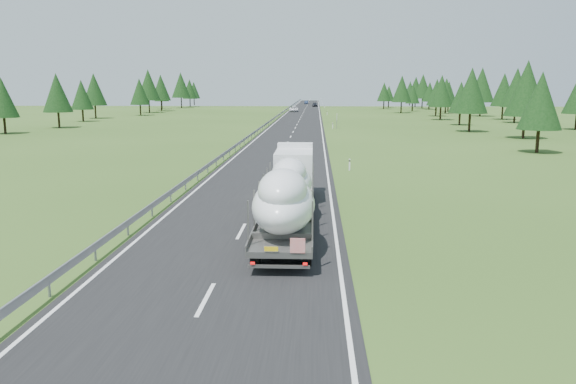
{
  "coord_description": "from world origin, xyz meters",
  "views": [
    {
      "loc": [
        3.61,
        -17.5,
        6.93
      ],
      "look_at": [
        2.26,
        9.78,
        1.85
      ],
      "focal_mm": 35.0,
      "sensor_mm": 36.0,
      "label": 1
    }
  ],
  "objects_px": {
    "distant_van": "(294,109)",
    "distant_car_dark": "(315,105)",
    "highway_sign": "(337,118)",
    "distant_car_blue": "(306,102)",
    "boat_truck": "(289,187)"
  },
  "relations": [
    {
      "from": "distant_car_dark",
      "to": "boat_truck",
      "type": "bearing_deg",
      "value": -92.61
    },
    {
      "from": "boat_truck",
      "to": "distant_van",
      "type": "bearing_deg",
      "value": 92.15
    },
    {
      "from": "highway_sign",
      "to": "distant_car_dark",
      "type": "bearing_deg",
      "value": 92.03
    },
    {
      "from": "distant_van",
      "to": "distant_car_dark",
      "type": "height_order",
      "value": "distant_car_dark"
    },
    {
      "from": "boat_truck",
      "to": "distant_van",
      "type": "xyz_separation_m",
      "value": [
        -5.18,
        137.99,
        -1.2
      ]
    },
    {
      "from": "distant_van",
      "to": "distant_car_dark",
      "type": "xyz_separation_m",
      "value": [
        6.08,
        45.39,
        0.01
      ]
    },
    {
      "from": "distant_car_dark",
      "to": "distant_car_blue",
      "type": "height_order",
      "value": "distant_car_dark"
    },
    {
      "from": "highway_sign",
      "to": "distant_car_blue",
      "type": "height_order",
      "value": "highway_sign"
    },
    {
      "from": "highway_sign",
      "to": "distant_van",
      "type": "bearing_deg",
      "value": 98.4
    },
    {
      "from": "distant_van",
      "to": "distant_car_blue",
      "type": "relative_size",
      "value": 1.25
    },
    {
      "from": "distant_van",
      "to": "highway_sign",
      "type": "bearing_deg",
      "value": -82.5
    },
    {
      "from": "boat_truck",
      "to": "distant_van",
      "type": "distance_m",
      "value": 138.1
    },
    {
      "from": "distant_car_blue",
      "to": "distant_car_dark",
      "type": "bearing_deg",
      "value": -82.42
    },
    {
      "from": "highway_sign",
      "to": "distant_car_dark",
      "type": "distance_m",
      "value": 114.02
    },
    {
      "from": "distant_van",
      "to": "distant_car_blue",
      "type": "bearing_deg",
      "value": 87.49
    }
  ]
}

